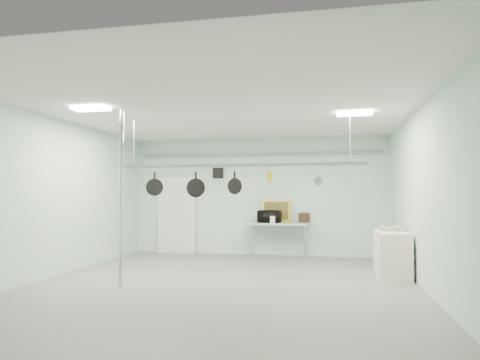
% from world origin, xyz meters
% --- Properties ---
extents(floor, '(8.00, 8.00, 0.00)m').
position_xyz_m(floor, '(0.00, 0.00, 0.00)').
color(floor, gray).
rests_on(floor, ground).
extents(ceiling, '(7.00, 8.00, 0.02)m').
position_xyz_m(ceiling, '(0.00, 0.00, 3.19)').
color(ceiling, silver).
rests_on(ceiling, back_wall).
extents(back_wall, '(7.00, 0.02, 3.20)m').
position_xyz_m(back_wall, '(0.00, 3.99, 1.60)').
color(back_wall, silver).
rests_on(back_wall, floor).
extents(right_wall, '(0.02, 8.00, 3.20)m').
position_xyz_m(right_wall, '(3.49, 0.00, 1.60)').
color(right_wall, silver).
rests_on(right_wall, floor).
extents(door, '(1.10, 0.10, 2.20)m').
position_xyz_m(door, '(-2.30, 3.94, 1.05)').
color(door, silver).
rests_on(door, floor).
extents(wall_vent, '(0.30, 0.04, 0.30)m').
position_xyz_m(wall_vent, '(-1.10, 3.97, 2.25)').
color(wall_vent, black).
rests_on(wall_vent, back_wall).
extents(conduit_pipe, '(6.60, 0.07, 0.07)m').
position_xyz_m(conduit_pipe, '(0.00, 3.90, 2.75)').
color(conduit_pipe, gray).
rests_on(conduit_pipe, back_wall).
extents(chrome_pole, '(0.08, 0.08, 3.20)m').
position_xyz_m(chrome_pole, '(-1.70, -0.60, 1.60)').
color(chrome_pole, silver).
rests_on(chrome_pole, floor).
extents(prep_table, '(1.60, 0.70, 0.91)m').
position_xyz_m(prep_table, '(0.60, 3.60, 0.83)').
color(prep_table, '#A7C5B3').
rests_on(prep_table, floor).
extents(side_cabinet, '(0.60, 1.20, 0.90)m').
position_xyz_m(side_cabinet, '(3.15, 1.40, 0.45)').
color(side_cabinet, silver).
rests_on(side_cabinet, floor).
extents(pot_rack, '(4.80, 0.06, 1.00)m').
position_xyz_m(pot_rack, '(0.20, 0.30, 2.23)').
color(pot_rack, '#B7B7BC').
rests_on(pot_rack, ceiling).
extents(light_panel_left, '(0.65, 0.30, 0.05)m').
position_xyz_m(light_panel_left, '(-2.20, -0.80, 3.16)').
color(light_panel_left, white).
rests_on(light_panel_left, ceiling).
extents(light_panel_right, '(0.65, 0.30, 0.05)m').
position_xyz_m(light_panel_right, '(2.40, 0.60, 3.16)').
color(light_panel_right, white).
rests_on(light_panel_right, ceiling).
extents(microwave, '(0.62, 0.45, 0.32)m').
position_xyz_m(microwave, '(0.40, 3.61, 1.06)').
color(microwave, black).
rests_on(microwave, prep_table).
extents(coffee_canister, '(0.16, 0.16, 0.19)m').
position_xyz_m(coffee_canister, '(0.51, 3.40, 1.00)').
color(coffee_canister, white).
rests_on(coffee_canister, prep_table).
extents(painting_large, '(0.78, 0.15, 0.58)m').
position_xyz_m(painting_large, '(0.54, 3.90, 1.20)').
color(painting_large, gold).
rests_on(painting_large, prep_table).
extents(painting_small, '(0.30, 0.09, 0.25)m').
position_xyz_m(painting_small, '(1.29, 3.90, 1.03)').
color(painting_small, black).
rests_on(painting_small, prep_table).
extents(fruit_bowl, '(0.50, 0.50, 0.10)m').
position_xyz_m(fruit_bowl, '(3.15, 1.62, 0.95)').
color(fruit_bowl, silver).
rests_on(fruit_bowl, side_cabinet).
extents(skillet_left, '(0.32, 0.21, 0.46)m').
position_xyz_m(skillet_left, '(-1.45, 0.30, 1.85)').
color(skillet_left, black).
rests_on(skillet_left, pot_rack).
extents(skillet_mid, '(0.37, 0.08, 0.50)m').
position_xyz_m(skillet_mid, '(-0.61, 0.30, 1.83)').
color(skillet_mid, black).
rests_on(skillet_mid, pot_rack).
extents(skillet_right, '(0.31, 0.15, 0.44)m').
position_xyz_m(skillet_right, '(0.16, 0.30, 1.87)').
color(skillet_right, black).
rests_on(skillet_right, pot_rack).
extents(whisk, '(0.23, 0.23, 0.33)m').
position_xyz_m(whisk, '(0.37, 0.30, 1.92)').
color(whisk, silver).
rests_on(whisk, pot_rack).
extents(grater, '(0.09, 0.03, 0.22)m').
position_xyz_m(grater, '(0.83, 0.30, 1.97)').
color(grater, gold).
rests_on(grater, pot_rack).
extents(saucepan, '(0.16, 0.11, 0.29)m').
position_xyz_m(saucepan, '(1.73, 0.30, 1.94)').
color(saucepan, '#BABABF').
rests_on(saucepan, pot_rack).
extents(fruit_cluster, '(0.24, 0.24, 0.09)m').
position_xyz_m(fruit_cluster, '(3.15, 1.62, 0.99)').
color(fruit_cluster, '#A80F17').
rests_on(fruit_cluster, fruit_bowl).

